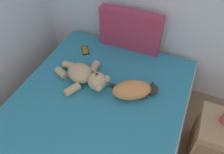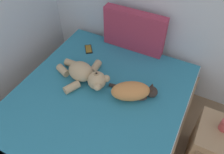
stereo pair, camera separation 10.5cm
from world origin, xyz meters
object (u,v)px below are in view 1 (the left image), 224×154
object	(u,v)px
cell_phone	(85,50)
nightstand	(220,143)
bed	(95,124)
cat	(134,90)
patterned_cushion	(130,30)
teddy_bear	(85,76)

from	to	relation	value
cell_phone	nightstand	world-z (taller)	cell_phone
bed	cat	world-z (taller)	cat
nightstand	patterned_cushion	bearing A→B (deg)	149.43
cat	teddy_bear	xyz separation A→B (m)	(-0.47, -0.02, 0.01)
patterned_cushion	nightstand	xyz separation A→B (m)	(1.09, -0.65, -0.48)
bed	teddy_bear	bearing A→B (deg)	130.10
cell_phone	nightstand	bearing A→B (deg)	-14.76
cat	teddy_bear	size ratio (longest dim) A/B	0.78
patterned_cushion	cat	size ratio (longest dim) A/B	1.49
cell_phone	teddy_bear	bearing A→B (deg)	-61.84
cell_phone	nightstand	xyz separation A→B (m)	(1.51, -0.40, -0.27)
patterned_cushion	cell_phone	world-z (taller)	patterned_cushion
cell_phone	nightstand	size ratio (longest dim) A/B	0.32
teddy_bear	cell_phone	bearing A→B (deg)	118.16
patterned_cushion	cell_phone	bearing A→B (deg)	-149.27
patterned_cushion	teddy_bear	xyz separation A→B (m)	(-0.20, -0.66, -0.14)
cat	teddy_bear	distance (m)	0.47
cell_phone	bed	bearing A→B (deg)	-57.05
bed	cat	distance (m)	0.50
patterned_cushion	cell_phone	size ratio (longest dim) A/B	4.06
cell_phone	patterned_cushion	bearing A→B (deg)	30.73
bed	cat	size ratio (longest dim) A/B	4.39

